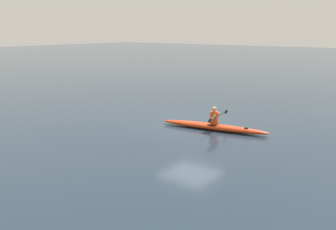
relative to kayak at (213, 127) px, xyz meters
The scene contains 3 objects.
ground_plane 1.51m from the kayak, 17.72° to the right, with size 160.00×160.00×0.00m, color #1E2D3D.
kayak is the anchor object (origin of this frame).
kayaker 0.45m from the kayak, behind, with size 0.58×2.29×0.75m.
Camera 1 is at (-9.72, 14.46, 4.23)m, focal length 41.61 mm.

